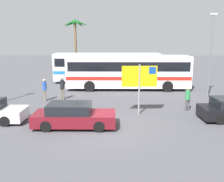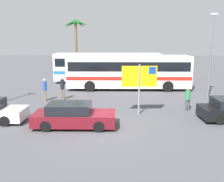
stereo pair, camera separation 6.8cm
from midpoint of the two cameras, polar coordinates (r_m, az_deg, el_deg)
ground at (r=14.08m, az=-3.08°, el=-8.07°), size 120.00×120.00×0.00m
bus_front_coach at (r=24.15m, az=3.74°, el=4.61°), size 11.42×2.71×3.17m
bus_rear_coach at (r=28.00m, az=-0.91°, el=5.61°), size 11.42×2.71×3.17m
ferry_sign at (r=15.92m, az=6.43°, el=2.84°), size 2.20×0.15×3.20m
car_maroon at (r=14.07m, az=-8.55°, el=-5.47°), size 4.44×1.78×1.32m
pedestrian_near_sign at (r=17.64m, az=16.72°, el=-1.33°), size 0.32×0.32×1.59m
pedestrian_crossing_lot at (r=20.26m, az=-14.73°, el=0.68°), size 0.32×0.32×1.73m
pedestrian_by_bus at (r=20.40m, az=-10.95°, el=1.09°), size 0.32×0.32×1.81m
lamp_post_right_side at (r=21.68m, az=21.38°, el=8.00°), size 0.56×0.20×6.67m
palm_tree_seaside at (r=33.76m, az=-8.06°, el=13.46°), size 3.28×3.28×7.14m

